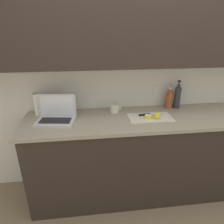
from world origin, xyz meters
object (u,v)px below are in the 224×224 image
paper_towel_roll (39,104)px  knife (147,115)px  cutting_board (150,117)px  measuring_cup (115,108)px  lemon_half_cut (148,117)px  lemon_whole_beside (157,116)px  bottle_oil_tall (169,99)px  laptop (56,115)px  bottle_green_soda (177,95)px

paper_towel_roll → knife: bearing=-9.1°
knife → paper_towel_roll: paper_towel_roll is taller
cutting_board → measuring_cup: bearing=150.7°
knife → lemon_half_cut: size_ratio=3.68×
knife → lemon_whole_beside: (0.07, -0.09, 0.02)m
cutting_board → bottle_oil_tall: (0.28, 0.23, 0.11)m
cutting_board → lemon_whole_beside: (0.05, -0.05, 0.04)m
bottle_oil_tall → measuring_cup: (-0.61, -0.05, -0.07)m
cutting_board → lemon_half_cut: bearing=-130.8°
laptop → lemon_whole_beside: laptop is taller
cutting_board → measuring_cup: measuring_cup is taller
laptop → knife: 0.90m
lemon_half_cut → paper_towel_roll: size_ratio=0.31×
lemon_whole_beside → bottle_oil_tall: size_ratio=0.27×
knife → lemon_half_cut: 0.08m
paper_towel_roll → laptop: bearing=-42.2°
laptop → lemon_half_cut: (0.88, -0.08, -0.03)m
lemon_whole_beside → paper_towel_roll: paper_towel_roll is taller
lemon_half_cut → bottle_oil_tall: size_ratio=0.30×
lemon_whole_beside → bottle_green_soda: 0.44m
lemon_whole_beside → bottle_green_soda: size_ratio=0.21×
bottle_green_soda → bottle_oil_tall: bottle_green_soda is taller
knife → measuring_cup: bearing=149.6°
cutting_board → paper_towel_roll: bearing=169.0°
bottle_green_soda → lemon_whole_beside: bearing=-138.2°
laptop → lemon_whole_beside: 0.97m
laptop → knife: size_ratio=1.49×
bottle_oil_tall → cutting_board: bearing=-139.9°
measuring_cup → paper_towel_roll: paper_towel_roll is taller
laptop → lemon_half_cut: bearing=2.5°
knife → bottle_oil_tall: (0.30, 0.19, 0.09)m
lemon_whole_beside → bottle_oil_tall: (0.23, 0.28, 0.07)m
bottle_oil_tall → measuring_cup: bottle_oil_tall is taller
laptop → measuring_cup: bearing=21.6°
cutting_board → knife: (-0.02, 0.04, 0.01)m
measuring_cup → paper_towel_roll: bearing=178.0°
laptop → bottle_oil_tall: bearing=16.8°
lemon_whole_beside → measuring_cup: size_ratio=0.55×
lemon_half_cut → lemon_whole_beside: (0.08, -0.01, 0.01)m
lemon_half_cut → lemon_whole_beside: lemon_whole_beside is taller
measuring_cup → knife: bearing=-25.2°
lemon_whole_beside → lemon_half_cut: bearing=171.9°
lemon_whole_beside → paper_towel_roll: size_ratio=0.29×
bottle_oil_tall → paper_towel_roll: bottle_oil_tall is taller
knife → lemon_half_cut: (-0.01, -0.08, 0.01)m
laptop → paper_towel_roll: size_ratio=1.70×
lemon_whole_beside → paper_towel_roll: bearing=167.1°
lemon_half_cut → measuring_cup: bearing=143.2°
laptop → bottle_oil_tall: size_ratio=1.62×
knife → bottle_oil_tall: 0.37m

